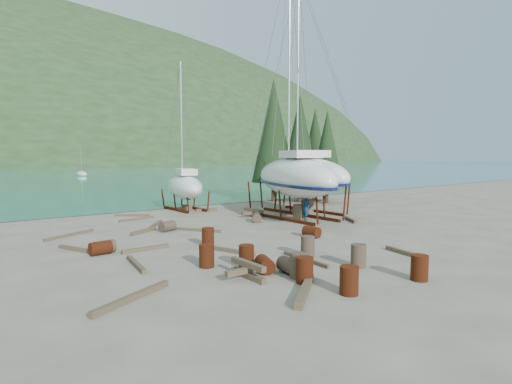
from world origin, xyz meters
TOP-DOWN VIEW (x-y plane):
  - ground at (0.00, 0.00)m, footprint 600.00×600.00m
  - far_house_right at (30.00, 190.00)m, footprint 6.60×5.60m
  - cypress_near_right at (12.50, 12.00)m, footprint 3.60×3.60m
  - cypress_mid_right at (14.00, 10.00)m, footprint 3.06×3.06m
  - cypress_back_left at (11.00, 14.00)m, footprint 4.14×4.14m
  - cypress_far_right at (15.50, 13.00)m, footprint 3.24×3.24m
  - moored_boat_mid at (10.00, 80.00)m, footprint 2.00×5.00m
  - large_sailboat_near at (5.34, 5.00)m, footprint 7.17×11.73m
  - large_sailboat_far at (7.61, 6.55)m, footprint 6.03×11.69m
  - small_sailboat_shore at (1.41, 13.48)m, footprint 4.07×7.60m
  - worker at (5.35, 3.84)m, footprint 0.74×0.84m
  - drum_1 at (-3.68, -4.49)m, footprint 0.69×0.95m
  - drum_2 at (-8.29, 2.51)m, footprint 0.92×0.64m
  - drum_3 at (-3.72, -7.25)m, footprint 0.58×0.58m
  - drum_5 at (-1.41, -3.14)m, footprint 0.58×0.58m
  - drum_6 at (1.65, -0.34)m, footprint 0.66×0.93m
  - drum_7 at (-0.71, -7.80)m, footprint 0.58×0.58m
  - drum_8 at (-5.63, -1.95)m, footprint 0.58×0.58m
  - drum_9 at (-3.64, 5.84)m, footprint 1.01×0.81m
  - drum_10 at (-4.47, -2.94)m, footprint 0.58×0.58m
  - drum_11 at (2.33, 5.31)m, footprint 0.97×1.05m
  - drum_12 at (-4.30, -3.84)m, footprint 0.88×1.04m
  - drum_13 at (-4.01, -5.61)m, footprint 0.58×0.58m
  - drum_14 at (-3.76, 1.14)m, footprint 0.58×0.58m
  - drum_15 at (-8.09, 2.66)m, footprint 0.94×0.67m
  - drum_16 at (-3.79, -5.07)m, footprint 0.58×0.58m
  - drum_17 at (-1.01, -5.46)m, footprint 0.58×0.58m
  - timber_0 at (-3.53, 10.84)m, footprint 2.58×0.64m
  - timber_1 at (7.46, 1.83)m, footprint 1.27×1.81m
  - timber_3 at (-2.01, -3.62)m, footprint 0.37×2.74m
  - timber_4 at (-6.45, 2.06)m, footprint 2.20×0.24m
  - timber_5 at (-3.57, -0.64)m, footprint 0.93×2.28m
  - timber_6 at (2.55, 12.06)m, footprint 1.69×0.60m
  - timber_7 at (2.24, -5.16)m, footprint 0.55×1.60m
  - timber_8 at (-4.92, 6.22)m, footprint 1.77×1.09m
  - timber_9 at (-3.19, 12.70)m, footprint 2.00×1.70m
  - timber_10 at (-3.35, 8.10)m, footprint 1.61×1.94m
  - timber_11 at (-2.29, 4.81)m, footprint 1.72×2.46m
  - timber_12 at (-7.75, -0.21)m, footprint 0.50×2.51m
  - timber_14 at (-9.19, -3.73)m, footprint 2.82×1.50m
  - timber_15 at (-8.39, 7.66)m, footprint 2.78×1.56m
  - timber_16 at (-4.76, -6.39)m, footprint 2.37×1.91m
  - timber_17 at (-8.89, 3.79)m, footprint 1.19×2.42m
  - timber_pile_fore at (-5.22, -4.06)m, footprint 1.80×1.80m
  - timber_pile_aft at (3.45, 7.22)m, footprint 1.80×1.80m

SIDE VIEW (x-z plane):
  - ground at x=0.00m, z-range 0.00..0.00m
  - timber_0 at x=-3.53m, z-range 0.00..0.14m
  - timber_15 at x=-8.39m, z-range 0.00..0.15m
  - timber_3 at x=-2.01m, z-range 0.00..0.15m
  - timber_9 at x=-3.19m, z-range 0.00..0.15m
  - timber_11 at x=-2.29m, z-range 0.00..0.15m
  - timber_5 at x=-3.57m, z-range 0.00..0.16m
  - timber_17 at x=-8.89m, z-range 0.00..0.16m
  - timber_10 at x=-3.35m, z-range 0.00..0.16m
  - timber_12 at x=-7.75m, z-range 0.00..0.17m
  - timber_4 at x=-6.45m, z-range 0.00..0.17m
  - timber_7 at x=2.24m, z-range 0.00..0.17m
  - timber_14 at x=-9.19m, z-range 0.00..0.18m
  - timber_8 at x=-4.92m, z-range 0.00..0.19m
  - timber_6 at x=2.55m, z-range 0.00..0.19m
  - timber_1 at x=7.46m, z-range 0.00..0.19m
  - timber_16 at x=-4.76m, z-range 0.00..0.23m
  - drum_1 at x=-3.68m, z-range 0.00..0.58m
  - drum_2 at x=-8.29m, z-range 0.00..0.58m
  - drum_6 at x=1.65m, z-range 0.00..0.58m
  - drum_9 at x=-3.64m, z-range 0.00..0.58m
  - drum_11 at x=2.33m, z-range 0.00..0.58m
  - drum_12 at x=-4.30m, z-range 0.00..0.58m
  - drum_15 at x=-8.09m, z-range 0.00..0.58m
  - timber_pile_fore at x=-5.22m, z-range 0.00..0.60m
  - timber_pile_aft at x=3.45m, z-range 0.00..0.60m
  - moored_boat_mid at x=10.00m, z-range -2.64..3.41m
  - drum_3 at x=-3.72m, z-range 0.00..0.88m
  - drum_5 at x=-1.41m, z-range 0.00..0.88m
  - drum_7 at x=-0.71m, z-range 0.00..0.88m
  - drum_8 at x=-5.63m, z-range 0.00..0.88m
  - drum_10 at x=-4.47m, z-range 0.00..0.88m
  - drum_13 at x=-4.01m, z-range 0.00..0.88m
  - drum_14 at x=-3.76m, z-range 0.00..0.88m
  - drum_16 at x=-3.79m, z-range 0.00..0.88m
  - drum_17 at x=-1.01m, z-range 0.00..0.88m
  - worker at x=5.35m, z-range 0.00..1.94m
  - small_sailboat_shore at x=1.41m, z-range -3.89..7.72m
  - large_sailboat_near at x=5.34m, z-range -6.04..11.77m
  - large_sailboat_far at x=7.61m, z-range -5.98..11.78m
  - far_house_right at x=30.00m, z-range 0.12..5.72m
  - cypress_mid_right at x=14.00m, z-range 0.67..9.17m
  - cypress_far_right at x=15.50m, z-range 0.71..9.71m
  - cypress_near_right at x=12.50m, z-range 0.79..10.79m
  - cypress_back_left at x=11.00m, z-range 0.91..12.41m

